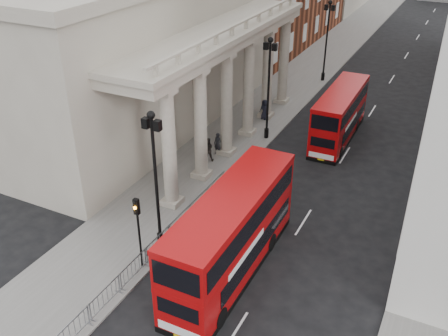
# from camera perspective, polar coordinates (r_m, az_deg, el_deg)

# --- Properties ---
(ground) EXTENTS (260.00, 260.00, 0.00)m
(ground) POSITION_cam_1_polar(r_m,az_deg,el_deg) (26.73, -10.88, -13.88)
(ground) COLOR black
(ground) RESTS_ON ground
(sidewalk_west) EXTENTS (6.00, 140.00, 0.12)m
(sidewalk_west) POSITION_cam_1_polar(r_m,az_deg,el_deg) (50.94, 6.63, 8.31)
(sidewalk_west) COLOR slate
(sidewalk_west) RESTS_ON ground
(kerb) EXTENTS (0.20, 140.00, 0.14)m
(kerb) POSITION_cam_1_polar(r_m,az_deg,el_deg) (50.09, 9.81, 7.72)
(kerb) COLOR slate
(kerb) RESTS_ON ground
(portico_building) EXTENTS (9.00, 28.00, 12.00)m
(portico_building) POSITION_cam_1_polar(r_m,az_deg,el_deg) (42.16, -8.73, 12.26)
(portico_building) COLOR #9E9584
(portico_building) RESTS_ON ground
(lamp_post_south) EXTENTS (1.05, 0.44, 8.32)m
(lamp_post_south) POSITION_cam_1_polar(r_m,az_deg,el_deg) (26.70, -7.85, -0.53)
(lamp_post_south) COLOR black
(lamp_post_south) RESTS_ON sidewalk_west
(lamp_post_mid) EXTENTS (1.05, 0.44, 8.32)m
(lamp_post_mid) POSITION_cam_1_polar(r_m,az_deg,el_deg) (39.69, 5.13, 9.75)
(lamp_post_mid) COLOR black
(lamp_post_mid) RESTS_ON sidewalk_west
(lamp_post_north) EXTENTS (1.05, 0.44, 8.32)m
(lamp_post_north) POSITION_cam_1_polar(r_m,az_deg,el_deg) (54.30, 11.69, 14.60)
(lamp_post_north) COLOR black
(lamp_post_north) RESTS_ON sidewalk_west
(traffic_light) EXTENTS (0.28, 0.33, 4.30)m
(traffic_light) POSITION_cam_1_polar(r_m,az_deg,el_deg) (26.24, -9.84, -5.96)
(traffic_light) COLOR black
(traffic_light) RESTS_ON sidewalk_west
(crowd_barriers) EXTENTS (0.50, 18.75, 1.10)m
(crowd_barriers) POSITION_cam_1_polar(r_m,az_deg,el_deg) (27.77, -8.87, -9.91)
(crowd_barriers) COLOR gray
(crowd_barriers) RESTS_ON sidewalk_west
(bus_near) EXTENTS (2.74, 11.08, 4.78)m
(bus_near) POSITION_cam_1_polar(r_m,az_deg,el_deg) (26.06, 0.92, -7.38)
(bus_near) COLOR #A10709
(bus_near) RESTS_ON ground
(bus_far) EXTENTS (2.45, 9.68, 4.17)m
(bus_far) POSITION_cam_1_polar(r_m,az_deg,el_deg) (41.69, 13.09, 6.04)
(bus_far) COLOR #A70709
(bus_far) RESTS_ON ground
(pedestrian_a) EXTENTS (0.70, 0.52, 1.75)m
(pedestrian_a) POSITION_cam_1_polar(r_m,az_deg,el_deg) (38.32, -0.73, 2.78)
(pedestrian_a) COLOR black
(pedestrian_a) RESTS_ON sidewalk_west
(pedestrian_b) EXTENTS (1.15, 1.08, 1.87)m
(pedestrian_b) POSITION_cam_1_polar(r_m,az_deg,el_deg) (37.37, -1.89, 2.14)
(pedestrian_b) COLOR black
(pedestrian_b) RESTS_ON sidewalk_west
(pedestrian_c) EXTENTS (1.00, 0.77, 1.81)m
(pedestrian_c) POSITION_cam_1_polar(r_m,az_deg,el_deg) (44.66, 4.64, 6.69)
(pedestrian_c) COLOR black
(pedestrian_c) RESTS_ON sidewalk_west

